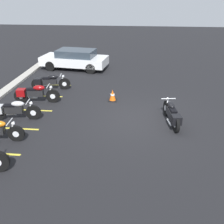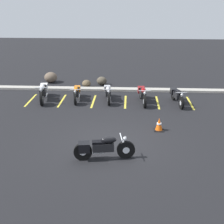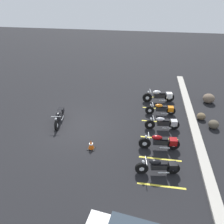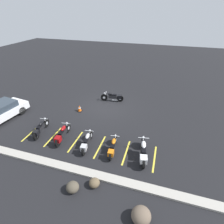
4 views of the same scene
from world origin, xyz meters
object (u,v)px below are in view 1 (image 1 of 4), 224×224
(parked_bike_2, at_px, (13,110))
(parked_bike_3, at_px, (34,93))
(motorcycle_black_featured, at_px, (172,114))
(traffic_cone, at_px, (113,96))
(car_white, at_px, (75,59))
(parked_bike_4, at_px, (49,82))

(parked_bike_2, xyz_separation_m, parked_bike_3, (1.83, -0.22, 0.02))
(parked_bike_3, bearing_deg, motorcycle_black_featured, -19.93)
(parked_bike_2, relative_size, traffic_cone, 3.74)
(car_white, bearing_deg, parked_bike_3, 91.57)
(motorcycle_black_featured, height_order, parked_bike_3, parked_bike_3)
(parked_bike_3, xyz_separation_m, traffic_cone, (0.56, -3.63, -0.19))
(motorcycle_black_featured, relative_size, car_white, 0.47)
(motorcycle_black_featured, distance_m, parked_bike_2, 6.40)
(parked_bike_2, bearing_deg, car_white, 76.69)
(parked_bike_2, bearing_deg, parked_bike_4, 77.54)
(parked_bike_3, distance_m, car_white, 5.85)
(car_white, xyz_separation_m, traffic_cone, (-5.25, -3.01, -0.42))
(parked_bike_4, bearing_deg, motorcycle_black_featured, -37.84)
(motorcycle_black_featured, xyz_separation_m, parked_bike_4, (3.39, 6.05, -0.01))
(parked_bike_2, xyz_separation_m, traffic_cone, (2.39, -3.85, -0.17))
(parked_bike_3, xyz_separation_m, parked_bike_4, (1.77, -0.13, -0.02))
(parked_bike_4, bearing_deg, parked_bike_3, -102.67)
(motorcycle_black_featured, xyz_separation_m, traffic_cone, (2.18, 2.55, -0.19))
(parked_bike_4, bearing_deg, car_white, 74.36)
(parked_bike_3, bearing_deg, traffic_cone, 3.53)
(motorcycle_black_featured, xyz_separation_m, car_white, (7.43, 5.55, 0.24))
(parked_bike_2, height_order, car_white, car_white)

